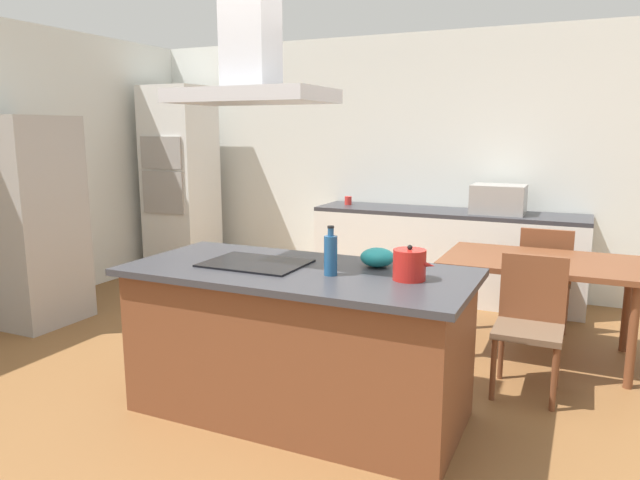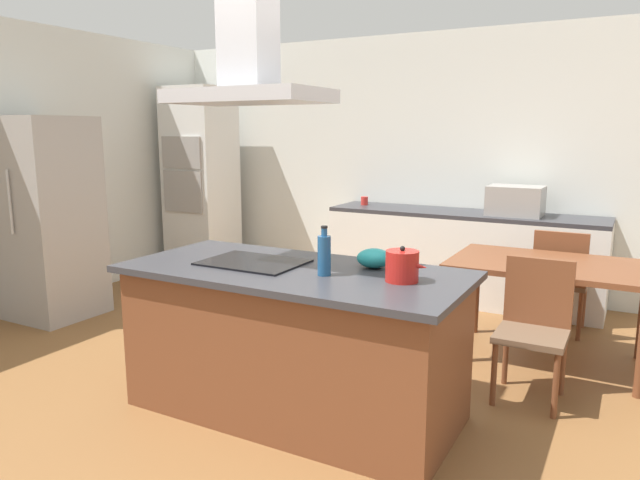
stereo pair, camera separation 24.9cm
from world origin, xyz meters
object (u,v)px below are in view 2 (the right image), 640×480
object	(u,v)px
tea_kettle	(402,266)
coffee_mug_red	(364,201)
countertop_microwave	(516,201)
chair_facing_back_wall	(560,275)
chair_facing_island	(534,320)
refrigerator	(46,218)
dining_table	(551,274)
range_hood	(249,58)
mixing_bowl	(374,258)
wall_oven_stack	(201,181)
olive_oil_bottle	(324,254)
cooktop	(253,262)

from	to	relation	value
tea_kettle	coffee_mug_red	xyz separation A→B (m)	(-1.53, 2.89, -0.04)
countertop_microwave	coffee_mug_red	distance (m)	1.59
chair_facing_back_wall	chair_facing_island	world-z (taller)	same
countertop_microwave	refrigerator	xyz separation A→B (m)	(-3.70, -2.30, -0.13)
dining_table	coffee_mug_red	bearing A→B (deg)	147.75
tea_kettle	range_hood	size ratio (longest dim) A/B	0.26
coffee_mug_red	chair_facing_back_wall	distance (m)	2.23
coffee_mug_red	mixing_bowl	bearing A→B (deg)	-64.59
wall_oven_stack	dining_table	xyz separation A→B (m)	(4.13, -1.05, -0.43)
wall_oven_stack	range_hood	distance (m)	3.85
refrigerator	chair_facing_back_wall	bearing A→B (deg)	21.79
countertop_microwave	chair_facing_back_wall	distance (m)	0.96
tea_kettle	refrigerator	bearing A→B (deg)	171.40
olive_oil_bottle	wall_oven_stack	size ratio (longest dim) A/B	0.13
cooktop	countertop_microwave	distance (m)	3.05
mixing_bowl	countertop_microwave	bearing A→B (deg)	83.09
refrigerator	cooktop	bearing A→B (deg)	-12.08
dining_table	tea_kettle	bearing A→B (deg)	-109.75
cooktop	olive_oil_bottle	size ratio (longest dim) A/B	2.15
wall_oven_stack	chair_facing_back_wall	size ratio (longest dim) A/B	2.47
wall_oven_stack	countertop_microwave	bearing A→B (deg)	3.69
tea_kettle	refrigerator	distance (m)	3.69
chair_facing_island	mixing_bowl	bearing A→B (deg)	-140.53
chair_facing_back_wall	range_hood	xyz separation A→B (m)	(-1.52, -2.26, 1.59)
refrigerator	dining_table	bearing A→B (deg)	13.59
chair_facing_island	range_hood	distance (m)	2.39
mixing_bowl	refrigerator	bearing A→B (deg)	174.49
countertop_microwave	chair_facing_back_wall	bearing A→B (deg)	-50.84
tea_kettle	olive_oil_bottle	distance (m)	0.44
cooktop	chair_facing_back_wall	size ratio (longest dim) A/B	0.67
refrigerator	dining_table	distance (m)	4.34
range_hood	refrigerator	bearing A→B (deg)	167.92
wall_oven_stack	range_hood	xyz separation A→B (m)	(2.61, -2.65, 1.00)
cooktop	range_hood	distance (m)	1.20
cooktop	tea_kettle	size ratio (longest dim) A/B	2.61
coffee_mug_red	range_hood	size ratio (longest dim) A/B	0.10
olive_oil_bottle	wall_oven_stack	distance (m)	4.14
dining_table	range_hood	xyz separation A→B (m)	(-1.52, -1.59, 1.43)
wall_oven_stack	refrigerator	size ratio (longest dim) A/B	1.21
refrigerator	chair_facing_island	distance (m)	4.24
countertop_microwave	coffee_mug_red	size ratio (longest dim) A/B	5.56
cooktop	wall_oven_stack	xyz separation A→B (m)	(-2.61, 2.65, 0.20)
chair_facing_back_wall	coffee_mug_red	bearing A→B (deg)	162.64
chair_facing_island	olive_oil_bottle	bearing A→B (deg)	-135.17
dining_table	cooktop	bearing A→B (deg)	-133.56
tea_kettle	chair_facing_island	xyz separation A→B (m)	(0.56, 0.90, -0.48)
dining_table	range_hood	world-z (taller)	range_hood
refrigerator	chair_facing_island	world-z (taller)	refrigerator
cooktop	refrigerator	size ratio (longest dim) A/B	0.33
tea_kettle	coffee_mug_red	bearing A→B (deg)	117.86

